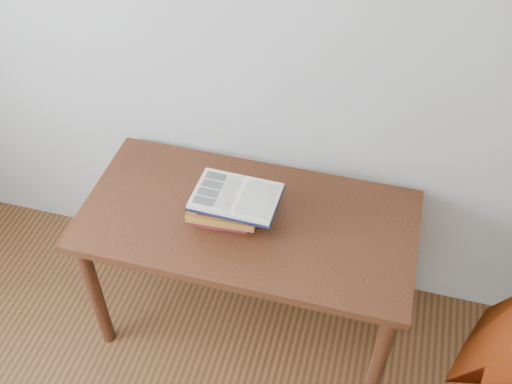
% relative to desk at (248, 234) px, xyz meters
% --- Properties ---
extents(desk, '(1.31, 0.66, 0.70)m').
position_rel_desk_xyz_m(desk, '(0.00, 0.00, 0.00)').
color(desk, '#4C2613').
rests_on(desk, ground).
extents(book_stack, '(0.27, 0.22, 0.12)m').
position_rel_desk_xyz_m(book_stack, '(-0.08, -0.03, 0.16)').
color(book_stack, maroon).
rests_on(book_stack, desk).
extents(open_book, '(0.33, 0.23, 0.03)m').
position_rel_desk_xyz_m(open_book, '(-0.04, -0.03, 0.23)').
color(open_book, black).
rests_on(open_book, book_stack).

